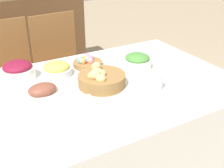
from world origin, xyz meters
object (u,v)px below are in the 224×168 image
chair_far_center (62,66)px  drinking_cup (157,82)px  pineapple_bowl (56,69)px  fork (116,118)px  spoon (167,101)px  ham_platter (42,90)px  beet_salad_bowl (18,70)px  green_salad_bowl (137,61)px  butter_dish (82,103)px  bread_basket (101,78)px  dinner_plate (140,109)px  knife (163,102)px  chair_far_left (12,77)px  egg_basket (88,63)px  sideboard (29,39)px

chair_far_center → drinking_cup: 1.16m
chair_far_center → pineapple_bowl: (-0.24, -0.63, 0.27)m
fork → spoon: size_ratio=1.00×
pineapple_bowl → drinking_cup: (0.44, -0.48, 0.01)m
ham_platter → beet_salad_bowl: size_ratio=1.19×
green_salad_bowl → butter_dish: 0.60m
beet_salad_bowl → spoon: size_ratio=1.07×
bread_basket → spoon: size_ratio=1.43×
bread_basket → spoon: bearing=-56.4°
chair_far_center → green_salad_bowl: bearing=-75.8°
dinner_plate → knife: dinner_plate is taller
chair_far_left → ham_platter: 0.87m
egg_basket → ham_platter: egg_basket is taller
chair_far_center → ham_platter: chair_far_center is taller
egg_basket → fork: (-0.15, -0.65, -0.02)m
spoon → butter_dish: bearing=156.8°
knife → fork: bearing=179.1°
chair_far_center → bread_basket: bearing=-98.9°
pineapple_bowl → dinner_plate: pineapple_bowl is taller
green_salad_bowl → dinner_plate: size_ratio=0.81×
chair_far_center → drinking_cup: bearing=-84.7°
chair_far_left → ham_platter: (0.04, -0.84, 0.26)m
sideboard → dinner_plate: size_ratio=5.10×
sideboard → drinking_cup: bearing=-83.2°
egg_basket → butter_dish: egg_basket is taller
ham_platter → knife: size_ratio=1.26×
beet_salad_bowl → pineapple_bowl: 0.24m
green_salad_bowl → dinner_plate: green_salad_bowl is taller
dinner_plate → spoon: 0.18m
egg_basket → knife: bearing=-77.6°
bread_basket → fork: bearing=-105.5°
chair_far_center → pineapple_bowl: size_ratio=4.83×
bread_basket → egg_basket: (0.06, 0.31, -0.02)m
bread_basket → knife: (0.20, -0.34, -0.05)m
chair_far_left → pineapple_bowl: 0.71m
chair_far_left → spoon: chair_far_left is taller
butter_dish → drinking_cup: bearing=-6.4°
chair_far_left → knife: chair_far_left is taller
knife → egg_basket: bearing=101.5°
chair_far_center → spoon: size_ratio=4.80×
chair_far_left → sideboard: 1.04m
chair_far_center → beet_salad_bowl: 0.78m
fork → knife: bearing=-0.9°
spoon → egg_basket: bearing=105.9°
chair_far_center → green_salad_bowl: (0.27, -0.80, 0.28)m
chair_far_center → fork: bearing=-102.1°
chair_far_center → drinking_cup: (0.20, -1.11, 0.28)m
drinking_cup → chair_far_center: bearing=100.1°
egg_basket → dinner_plate: bearing=-90.3°
chair_far_center → fork: (-0.16, -1.25, 0.23)m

